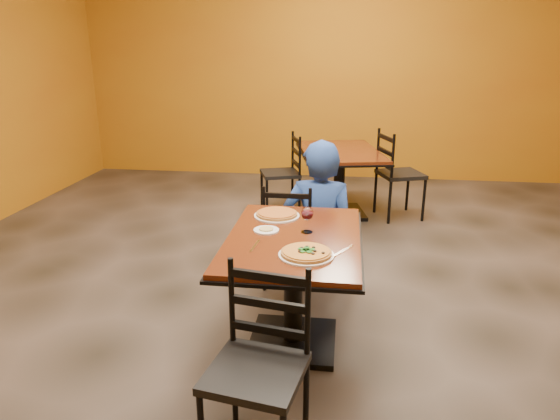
# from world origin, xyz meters

# --- Properties ---
(floor) EXTENTS (7.00, 8.00, 0.01)m
(floor) POSITION_xyz_m (0.00, 0.00, 0.00)
(floor) COLOR black
(floor) RESTS_ON ground
(wall_back) EXTENTS (7.00, 0.01, 3.00)m
(wall_back) POSITION_xyz_m (0.00, 4.00, 1.50)
(wall_back) COLOR #A86D12
(wall_back) RESTS_ON ground
(table_main) EXTENTS (0.83, 1.23, 0.75)m
(table_main) POSITION_xyz_m (0.00, -0.50, 0.56)
(table_main) COLOR #59280E
(table_main) RESTS_ON floor
(table_second) EXTENTS (1.10, 1.43, 0.75)m
(table_second) POSITION_xyz_m (0.24, 2.22, 0.56)
(table_second) COLOR #59280E
(table_second) RESTS_ON floor
(chair_main_near) EXTENTS (0.48, 0.48, 0.92)m
(chair_main_near) POSITION_xyz_m (-0.07, -1.47, 0.46)
(chair_main_near) COLOR black
(chair_main_near) RESTS_ON floor
(chair_main_far) EXTENTS (0.39, 0.39, 0.86)m
(chair_main_far) POSITION_xyz_m (-0.13, 0.40, 0.43)
(chair_main_far) COLOR black
(chair_main_far) RESTS_ON floor
(chair_second_left) EXTENTS (0.52, 0.52, 0.91)m
(chair_second_left) POSITION_xyz_m (-0.44, 2.22, 0.46)
(chair_second_left) COLOR black
(chair_second_left) RESTS_ON floor
(chair_second_right) EXTENTS (0.57, 0.57, 0.98)m
(chair_second_right) POSITION_xyz_m (0.91, 2.22, 0.49)
(chair_second_right) COLOR black
(chair_second_right) RESTS_ON floor
(diner) EXTENTS (0.61, 0.42, 1.18)m
(diner) POSITION_xyz_m (0.11, 0.47, 0.59)
(diner) COLOR navy
(diner) RESTS_ON floor
(plate_main) EXTENTS (0.31, 0.31, 0.01)m
(plate_main) POSITION_xyz_m (0.10, -0.79, 0.76)
(plate_main) COLOR white
(plate_main) RESTS_ON table_main
(pizza_main) EXTENTS (0.28, 0.28, 0.02)m
(pizza_main) POSITION_xyz_m (0.10, -0.79, 0.77)
(pizza_main) COLOR #8E2D0A
(pizza_main) RESTS_ON plate_main
(plate_far) EXTENTS (0.31, 0.31, 0.01)m
(plate_far) POSITION_xyz_m (-0.15, -0.14, 0.76)
(plate_far) COLOR white
(plate_far) RESTS_ON table_main
(pizza_far) EXTENTS (0.28, 0.28, 0.02)m
(pizza_far) POSITION_xyz_m (-0.15, -0.14, 0.77)
(pizza_far) COLOR #C27325
(pizza_far) RESTS_ON plate_far
(side_plate) EXTENTS (0.16, 0.16, 0.01)m
(side_plate) POSITION_xyz_m (-0.18, -0.43, 0.76)
(side_plate) COLOR white
(side_plate) RESTS_ON table_main
(dip) EXTENTS (0.09, 0.09, 0.01)m
(dip) POSITION_xyz_m (-0.18, -0.43, 0.76)
(dip) COLOR tan
(dip) RESTS_ON side_plate
(wine_glass) EXTENTS (0.08, 0.08, 0.18)m
(wine_glass) POSITION_xyz_m (0.07, -0.42, 0.84)
(wine_glass) COLOR white
(wine_glass) RESTS_ON table_main
(fork) EXTENTS (0.03, 0.19, 0.00)m
(fork) POSITION_xyz_m (-0.21, -0.68, 0.75)
(fork) COLOR silver
(fork) RESTS_ON table_main
(knife) EXTENTS (0.12, 0.19, 0.00)m
(knife) POSITION_xyz_m (0.30, -0.70, 0.75)
(knife) COLOR silver
(knife) RESTS_ON table_main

